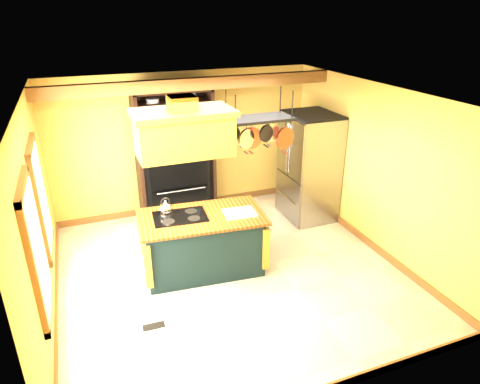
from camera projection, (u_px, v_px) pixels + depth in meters
floor at (230, 272)px, 6.60m from camera, size 5.00×5.00×0.00m
ceiling at (228, 96)px, 5.52m from camera, size 5.00×5.00×0.00m
wall_back at (185, 143)px, 8.19m from camera, size 5.00×0.02×2.70m
wall_front at (322, 293)px, 3.92m from camera, size 5.00×0.02×2.70m
wall_left at (37, 221)px, 5.23m from camera, size 0.02×5.00×2.70m
wall_right at (375, 169)px, 6.89m from camera, size 0.02×5.00×2.70m
ceiling_beam at (193, 84)px, 7.01m from camera, size 5.00×0.15×0.20m
window_near at (36, 249)px, 4.54m from camera, size 0.06×1.06×1.56m
window_far at (41, 198)px, 5.73m from camera, size 0.06×1.06×1.56m
kitchen_island at (202, 242)px, 6.50m from camera, size 1.94×1.20×1.11m
range_hood at (184, 131)px, 5.73m from camera, size 1.34×0.76×0.80m
pot_rack at (259, 127)px, 6.12m from camera, size 1.04×0.47×0.86m
refrigerator at (308, 169)px, 8.01m from camera, size 0.85×1.01×1.98m
hutch at (176, 170)px, 8.04m from camera, size 1.39×0.63×2.47m
floor_register at (154, 326)px, 5.47m from camera, size 0.28×0.13×0.01m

